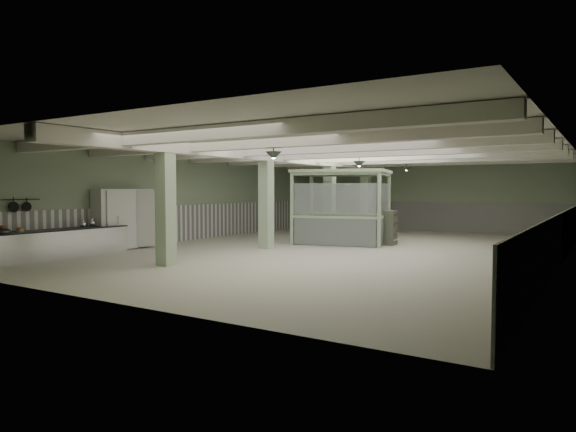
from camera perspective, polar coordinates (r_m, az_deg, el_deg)
The scene contains 35 objects.
floor at distance 18.42m, azimuth 5.78°, elevation -3.75°, with size 20.00×20.00×0.00m, color beige.
ceiling at distance 18.35m, azimuth 5.84°, elevation 7.48°, with size 14.00×20.00×0.02m, color silver.
wall_back at distance 27.62m, azimuth 15.06°, elevation 2.15°, with size 14.00×0.02×3.60m, color #93A282.
wall_front at distance 10.34m, azimuth -19.59°, elevation 0.83°, with size 14.00×0.02×3.60m, color #93A282.
wall_left at distance 22.31m, azimuth -10.53°, elevation 2.02°, with size 0.02×20.00×3.60m, color #93A282.
wall_right at distance 16.44m, azimuth 28.25°, elevation 1.38°, with size 0.02×20.00×3.60m, color #93A282.
wainscot_left at distance 22.33m, azimuth -10.46°, elevation -0.67°, with size 0.05×19.90×1.50m, color white.
wainscot_right at distance 16.50m, azimuth 28.07°, elevation -2.26°, with size 0.05×19.90×1.50m, color white.
wainscot_back at distance 27.63m, azimuth 15.02°, elevation -0.03°, with size 13.90×0.05×1.50m, color white.
girder at distance 19.57m, azimuth -0.78°, elevation 6.57°, with size 0.45×19.90×0.40m, color silver.
beam_a at distance 12.11m, azimuth -10.29°, elevation 8.92°, with size 13.90×0.35×0.32m, color silver.
beam_b at distance 14.05m, azimuth -3.33°, elevation 8.14°, with size 13.90×0.35×0.32m, color silver.
beam_c at distance 16.14m, azimuth 1.87°, elevation 7.47°, with size 13.90×0.35×0.32m, color silver.
beam_d at distance 18.34m, azimuth 5.84°, elevation 6.92°, with size 13.90×0.35×0.32m, color silver.
beam_e at distance 20.61m, azimuth 8.94°, elevation 6.47°, with size 13.90×0.35×0.32m, color silver.
beam_f at distance 22.92m, azimuth 11.42°, elevation 6.09°, with size 13.90×0.35×0.32m, color silver.
beam_g at distance 25.27m, azimuth 13.44°, elevation 5.77°, with size 13.90×0.35×0.32m, color silver.
column_a at distance 14.86m, azimuth -13.45°, elevation 1.53°, with size 0.42×0.42×3.60m, color #AFCAA3.
column_b at distance 18.71m, azimuth -2.44°, elevation 1.89°, with size 0.42×0.42×3.60m, color #AFCAA3.
column_c at distance 23.00m, azimuth 4.65°, elevation 2.09°, with size 0.42×0.42×3.60m, color #AFCAA3.
column_d at distance 26.61m, azimuth 8.63°, elevation 2.19°, with size 0.42×0.42×3.60m, color #AFCAA3.
hook_rail at distance 17.43m, azimuth -27.55°, elevation 1.64°, with size 0.02×0.02×1.20m, color black.
pendant_front at distance 13.74m, azimuth -1.61°, elevation 6.71°, with size 0.44×0.44×0.22m, color #324334.
pendant_mid at distance 18.56m, azimuth 7.91°, elevation 5.72°, with size 0.44×0.44×0.22m, color #324334.
pendant_back at distance 23.20m, azimuth 13.01°, elevation 5.12°, with size 0.44×0.44×0.22m, color #324334.
prep_counter at distance 17.49m, azimuth -25.09°, elevation -2.86°, with size 0.94×5.39×0.91m.
pitcher_near at distance 18.05m, azimuth -21.82°, elevation -0.81°, with size 0.18×0.20×0.26m, color silver, non-canonical shape.
pitcher_far at distance 18.38m, azimuth -20.94°, elevation -0.68°, with size 0.20×0.23×0.29m, color silver, non-canonical shape.
veg_colander at distance 16.86m, azimuth -29.22°, elevation -1.31°, with size 0.47×0.47×0.22m, color #3E3D42, non-canonical shape.
orange_bowl at distance 17.09m, azimuth -27.61°, elevation -1.44°, with size 0.22×0.22×0.08m, color #B2B2B7.
skillet_near at distance 17.26m, azimuth -28.19°, elevation 0.88°, with size 0.32×0.32×0.04m, color black.
skillet_far at distance 17.47m, azimuth -27.04°, elevation 0.93°, with size 0.29×0.29×0.04m, color black.
walkin_cooler at distance 19.29m, azimuth -17.75°, elevation -0.39°, with size 1.05×2.33×2.14m.
guard_booth at distance 20.77m, azimuth 6.07°, elevation 2.36°, with size 4.24×3.83×2.92m.
filing_cabinet at distance 20.25m, azimuth 11.27°, elevation -1.30°, with size 0.43×0.61×1.33m, color #5F6150.
Camera 1 is at (8.12, -16.40, 2.16)m, focal length 32.00 mm.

